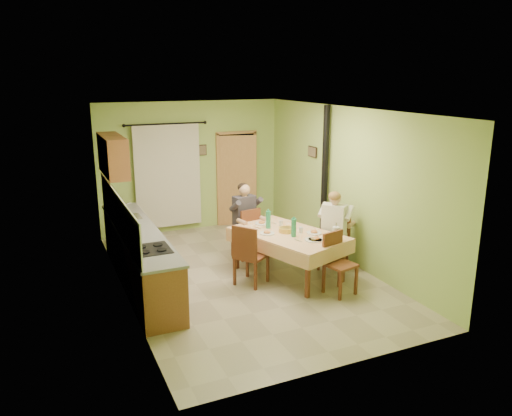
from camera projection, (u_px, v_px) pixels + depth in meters
name	position (u px, v px, depth m)	size (l,w,h in m)	color
floor	(245.00, 276.00, 8.56)	(4.00, 6.00, 0.01)	tan
room_shell	(244.00, 171.00, 8.08)	(4.04, 6.04, 2.82)	#ACCE6A
kitchen_run	(139.00, 256.00, 8.11)	(0.64, 3.64, 1.56)	brown
upper_cabinets	(113.00, 155.00, 8.83)	(0.35, 1.40, 0.70)	brown
curtain	(168.00, 176.00, 10.57)	(1.70, 0.07, 2.22)	black
doorway	(237.00, 179.00, 11.27)	(0.96, 0.28, 2.15)	black
dining_table	(288.00, 254.00, 8.49)	(1.72, 2.20, 0.76)	#E4AC7A
tableware	(294.00, 230.00, 8.32)	(1.03, 1.50, 0.33)	white
chair_far	(246.00, 243.00, 9.34)	(0.48, 0.48, 0.97)	brown
chair_near	(339.00, 276.00, 7.80)	(0.50, 0.50, 0.97)	brown
chair_right	(334.00, 253.00, 8.81)	(0.62, 0.62, 1.01)	brown
chair_left	(251.00, 267.00, 8.15)	(0.64, 0.64, 1.02)	brown
man_far	(245.00, 212.00, 9.20)	(0.62, 0.52, 1.39)	#38333D
man_right	(335.00, 221.00, 8.64)	(0.64, 0.65, 1.39)	silver
stove_flue	(324.00, 199.00, 9.57)	(0.24, 0.24, 2.80)	black
picture_back	(202.00, 150.00, 10.82)	(0.19, 0.03, 0.23)	black
picture_right	(312.00, 152.00, 9.91)	(0.03, 0.31, 0.21)	brown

